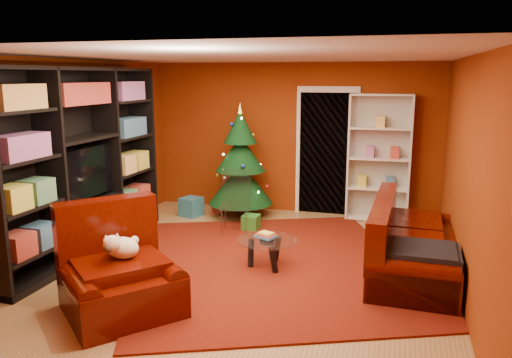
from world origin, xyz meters
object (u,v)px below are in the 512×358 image
(rug, at_px, (271,264))
(sofa, at_px, (415,238))
(white_bookshelf, at_px, (379,158))
(media_unit, at_px, (80,163))
(armchair, at_px, (121,271))
(gift_box_green, at_px, (251,223))
(dog, at_px, (123,248))
(christmas_tree, at_px, (240,162))
(gift_box_red, at_px, (218,208))
(coffee_table, at_px, (267,253))
(gift_box_teal, at_px, (191,207))
(acrylic_chair, at_px, (235,206))

(rug, height_order, sofa, sofa)
(white_bookshelf, bearing_deg, media_unit, -145.66)
(rug, bearing_deg, armchair, -124.22)
(gift_box_green, height_order, dog, dog)
(sofa, bearing_deg, christmas_tree, 58.99)
(gift_box_red, distance_m, coffee_table, 2.67)
(christmas_tree, height_order, gift_box_red, christmas_tree)
(dog, bearing_deg, armchair, -135.00)
(media_unit, relative_size, armchair, 2.81)
(gift_box_teal, distance_m, acrylic_chair, 1.31)
(gift_box_teal, xyz_separation_m, acrylic_chair, (1.04, -0.74, 0.28))
(media_unit, bearing_deg, coffee_table, 3.55)
(gift_box_teal, height_order, white_bookshelf, white_bookshelf)
(media_unit, bearing_deg, christmas_tree, 57.65)
(media_unit, distance_m, acrylic_chair, 2.32)
(white_bookshelf, bearing_deg, sofa, -77.78)
(rug, relative_size, white_bookshelf, 1.82)
(gift_box_teal, bearing_deg, white_bookshelf, 11.51)
(gift_box_red, xyz_separation_m, sofa, (3.23, -1.90, 0.36))
(media_unit, xyz_separation_m, gift_box_green, (1.90, 1.56, -1.12))
(rug, relative_size, gift_box_green, 15.93)
(armchair, relative_size, sofa, 0.54)
(rug, relative_size, media_unit, 1.21)
(armchair, relative_size, acrylic_chair, 1.31)
(media_unit, xyz_separation_m, acrylic_chair, (1.72, 1.33, -0.80))
(rug, xyz_separation_m, dog, (-1.15, -1.61, 0.66))
(gift_box_red, distance_m, acrylic_chair, 1.24)
(acrylic_chair, bearing_deg, armchair, -108.10)
(gift_box_teal, bearing_deg, rug, -44.18)
(armchair, xyz_separation_m, acrylic_chair, (0.30, 2.78, -0.01))
(gift_box_teal, height_order, gift_box_red, gift_box_teal)
(christmas_tree, height_order, coffee_table, christmas_tree)
(rug, bearing_deg, sofa, 6.57)
(white_bookshelf, bearing_deg, christmas_tree, -170.75)
(rug, relative_size, armchair, 3.40)
(white_bookshelf, height_order, acrylic_chair, white_bookshelf)
(rug, bearing_deg, gift_box_green, 116.62)
(christmas_tree, bearing_deg, armchair, -91.31)
(sofa, relative_size, coffee_table, 2.86)
(gift_box_green, relative_size, white_bookshelf, 0.11)
(rug, distance_m, acrylic_chair, 1.45)
(gift_box_teal, xyz_separation_m, coffee_table, (1.86, -1.96, 0.04))
(christmas_tree, bearing_deg, coffee_table, -64.50)
(christmas_tree, distance_m, white_bookshelf, 2.29)
(white_bookshelf, bearing_deg, gift_box_teal, -169.83)
(gift_box_teal, distance_m, dog, 3.56)
(rug, bearing_deg, media_unit, -174.83)
(gift_box_teal, bearing_deg, media_unit, -108.08)
(rug, xyz_separation_m, christmas_tree, (-1.06, 2.04, 0.93))
(acrylic_chair, bearing_deg, rug, -64.37)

